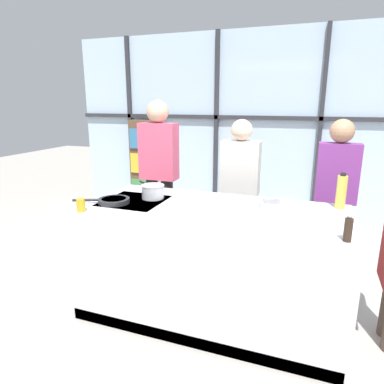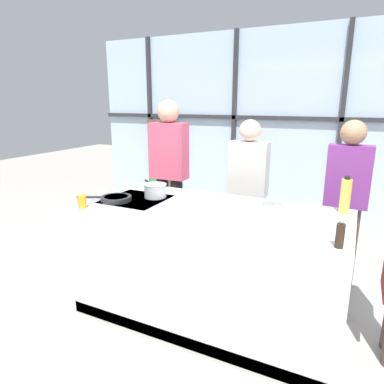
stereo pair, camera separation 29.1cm
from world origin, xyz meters
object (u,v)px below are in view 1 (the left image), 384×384
(frying_pan, at_px, (113,201))
(pepper_grinder, at_px, (348,229))
(white_plate, at_px, (269,217))
(mixing_bowl, at_px, (272,205))
(spectator_center_right, at_px, (336,190))
(spectator_center_left, at_px, (240,184))
(oil_bottle, at_px, (341,192))
(juice_glass_near, at_px, (81,205))
(spectator_far_left, at_px, (159,167))
(saucepan, at_px, (153,191))

(frying_pan, bearing_deg, pepper_grinder, -6.66)
(white_plate, xyz_separation_m, mixing_bowl, (-0.01, 0.25, 0.03))
(mixing_bowl, bearing_deg, pepper_grinder, -44.61)
(spectator_center_right, bearing_deg, white_plate, 64.90)
(frying_pan, bearing_deg, spectator_center_left, 52.86)
(white_plate, height_order, oil_bottle, oil_bottle)
(white_plate, distance_m, mixing_bowl, 0.25)
(spectator_center_left, distance_m, juice_glass_near, 1.72)
(pepper_grinder, distance_m, juice_glass_near, 1.95)
(frying_pan, bearing_deg, spectator_far_left, 95.12)
(saucepan, relative_size, oil_bottle, 1.11)
(spectator_center_right, relative_size, mixing_bowl, 7.21)
(spectator_far_left, distance_m, saucepan, 0.95)
(spectator_center_left, relative_size, frying_pan, 3.49)
(white_plate, bearing_deg, oil_bottle, 41.80)
(spectator_far_left, relative_size, saucepan, 5.44)
(spectator_far_left, xyz_separation_m, juice_glass_near, (-0.01, -1.42, -0.05))
(saucepan, height_order, pepper_grinder, pepper_grinder)
(pepper_grinder, xyz_separation_m, juice_glass_near, (-1.94, -0.07, -0.03))
(spectator_center_left, distance_m, oil_bottle, 1.16)
(frying_pan, height_order, oil_bottle, oil_bottle)
(spectator_center_left, relative_size, mixing_bowl, 7.13)
(spectator_center_right, distance_m, white_plate, 1.19)
(saucepan, bearing_deg, juice_glass_near, -123.78)
(spectator_far_left, bearing_deg, pepper_grinder, 145.17)
(spectator_center_right, bearing_deg, juice_glass_near, 36.42)
(saucepan, height_order, oil_bottle, oil_bottle)
(mixing_bowl, bearing_deg, juice_glass_near, -157.04)
(spectator_center_right, height_order, oil_bottle, spectator_center_right)
(spectator_far_left, height_order, mixing_bowl, spectator_far_left)
(juice_glass_near, bearing_deg, frying_pan, 69.39)
(saucepan, distance_m, white_plate, 1.08)
(mixing_bowl, relative_size, juice_glass_near, 2.12)
(spectator_center_right, relative_size, pepper_grinder, 8.92)
(spectator_far_left, relative_size, frying_pan, 3.91)
(spectator_center_right, bearing_deg, saucepan, 29.35)
(spectator_center_left, relative_size, juice_glass_near, 15.14)
(mixing_bowl, bearing_deg, white_plate, -87.38)
(spectator_center_right, relative_size, juice_glass_near, 15.32)
(pepper_grinder, bearing_deg, spectator_far_left, 145.17)
(frying_pan, distance_m, oil_bottle, 1.90)
(frying_pan, relative_size, juice_glass_near, 4.34)
(spectator_center_left, xyz_separation_m, juice_glass_near, (-0.97, -1.42, 0.07))
(spectator_center_left, distance_m, white_plate, 1.17)
(spectator_far_left, height_order, spectator_center_right, spectator_far_left)
(mixing_bowl, distance_m, pepper_grinder, 0.75)
(pepper_grinder, bearing_deg, juice_glass_near, -177.82)
(white_plate, bearing_deg, mixing_bowl, 92.62)
(spectator_center_left, relative_size, spectator_center_right, 0.99)
(spectator_far_left, height_order, pepper_grinder, spectator_far_left)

